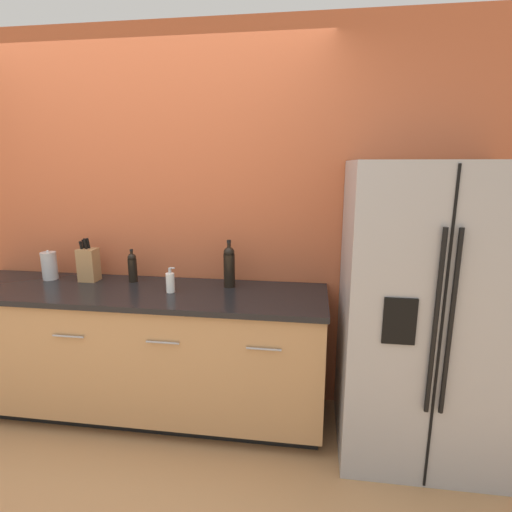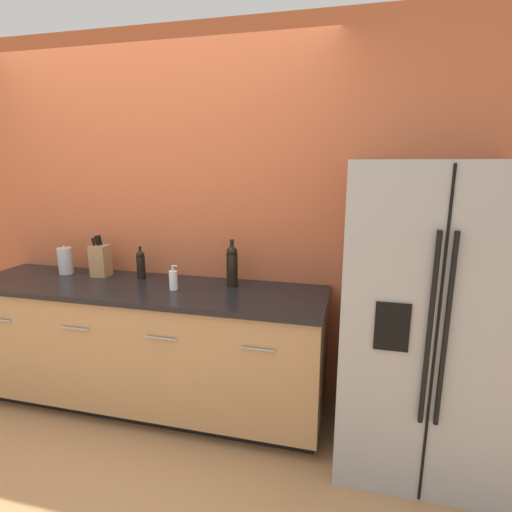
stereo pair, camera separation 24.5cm
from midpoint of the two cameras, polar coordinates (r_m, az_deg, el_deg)
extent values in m
plane|color=#B27F51|center=(2.60, -27.35, -29.55)|extent=(14.00, 14.00, 0.00)
cube|color=#BC5B38|center=(3.00, -16.96, 4.75)|extent=(10.00, 0.05, 2.60)
cube|color=black|center=(3.16, -17.70, -19.27)|extent=(2.43, 0.54, 0.09)
cube|color=tan|center=(2.93, -18.64, -12.45)|extent=(2.47, 0.62, 0.77)
cube|color=black|center=(2.77, -19.36, -4.95)|extent=(2.49, 0.64, 0.03)
cylinder|color=#99999E|center=(2.74, -27.66, -10.20)|extent=(0.20, 0.01, 0.01)
cylinder|color=#99999E|center=(2.45, -16.09, -11.87)|extent=(0.20, 0.01, 0.01)
cylinder|color=#99999E|center=(2.29, -2.03, -13.23)|extent=(0.20, 0.01, 0.01)
cube|color=#9E9EA0|center=(2.48, 19.87, -7.61)|extent=(0.88, 0.75, 1.72)
cube|color=black|center=(2.14, 21.87, -11.14)|extent=(0.01, 0.01, 1.69)
cylinder|color=black|center=(2.08, 21.21, -9.14)|extent=(0.02, 0.02, 0.95)
cylinder|color=black|center=(2.10, 23.09, -9.13)|extent=(0.02, 0.02, 0.95)
cube|color=black|center=(2.06, 16.65, -9.01)|extent=(0.16, 0.01, 0.24)
cube|color=#A87A4C|center=(3.07, -24.94, -1.18)|extent=(0.12, 0.11, 0.23)
cylinder|color=black|center=(3.07, -25.57, 1.55)|extent=(0.02, 0.03, 0.06)
cylinder|color=black|center=(3.04, -25.89, 1.37)|extent=(0.02, 0.03, 0.06)
cylinder|color=black|center=(3.05, -25.05, 1.64)|extent=(0.02, 0.04, 0.08)
cylinder|color=black|center=(3.02, -25.38, 1.56)|extent=(0.02, 0.03, 0.08)
cylinder|color=black|center=(2.66, -6.47, -2.13)|extent=(0.08, 0.08, 0.22)
sphere|color=black|center=(2.63, -6.54, 0.49)|extent=(0.07, 0.07, 0.07)
cylinder|color=black|center=(2.62, -6.56, 1.02)|extent=(0.02, 0.02, 0.08)
cylinder|color=black|center=(2.61, -6.58, 2.04)|extent=(0.03, 0.03, 0.02)
cylinder|color=white|center=(2.63, -14.78, -3.75)|extent=(0.05, 0.05, 0.13)
cylinder|color=#B2B2B5|center=(2.61, -14.88, -2.06)|extent=(0.02, 0.02, 0.04)
cylinder|color=#B2B2B5|center=(2.60, -14.57, -1.70)|extent=(0.03, 0.01, 0.01)
cylinder|color=black|center=(2.93, -19.52, -1.98)|extent=(0.06, 0.06, 0.16)
sphere|color=black|center=(2.91, -19.65, -0.23)|extent=(0.06, 0.06, 0.06)
cylinder|color=black|center=(2.91, -19.68, 0.09)|extent=(0.02, 0.02, 0.06)
cylinder|color=black|center=(2.90, -19.73, 0.76)|extent=(0.02, 0.02, 0.01)
cylinder|color=#B7B7BA|center=(3.24, -29.38, -1.35)|extent=(0.10, 0.10, 0.18)
cylinder|color=#B7B7BA|center=(3.22, -29.57, 0.34)|extent=(0.11, 0.11, 0.01)
sphere|color=#B7B7BA|center=(3.22, -29.60, 0.54)|extent=(0.02, 0.02, 0.02)
camera|label=1|loc=(0.12, -92.86, -0.66)|focal=28.00mm
camera|label=2|loc=(0.12, 87.14, 0.66)|focal=28.00mm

